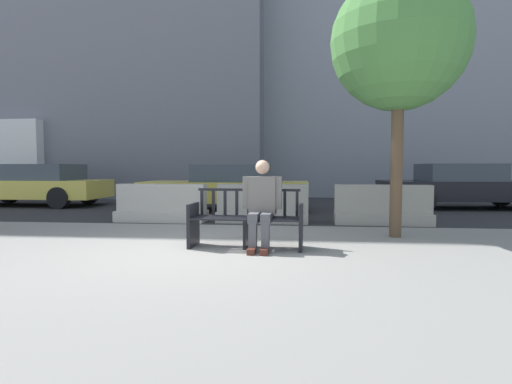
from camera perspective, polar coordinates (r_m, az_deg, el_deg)
The scene contains 12 objects.
ground_plane at distance 5.87m, azimuth -9.30°, elevation -8.38°, with size 200.00×200.00×0.00m, color gray.
street_asphalt at distance 14.37m, azimuth -0.29°, elevation -1.32°, with size 120.00×12.00×0.01m, color #28282B.
street_bench at distance 6.02m, azimuth -1.39°, elevation -4.21°, with size 1.71×0.60×0.88m.
seated_person at distance 5.89m, azimuth 0.83°, elevation -1.50°, with size 0.58×0.73×1.31m.
jersey_barrier_centre at distance 8.81m, azimuth 0.96°, elevation -2.14°, with size 2.02×0.74×0.84m.
jersey_barrier_left at distance 9.19m, azimuth -13.32°, elevation -2.00°, with size 2.02×0.73×0.84m.
jersey_barrier_right at distance 8.92m, azimuth 17.58°, elevation -2.23°, with size 2.03×0.77×0.84m.
street_tree at distance 7.60m, azimuth 19.77°, elevation 19.38°, with size 2.31×2.31×4.48m.
car_taxi_near at distance 11.23m, azimuth -4.14°, elevation 0.63°, with size 4.61×1.91×1.29m.
car_sedan_mid at distance 14.49m, azimuth -29.23°, elevation 0.95°, with size 4.68×1.93×1.32m.
car_sedan_far at distance 13.25m, azimuth 27.52°, elevation 0.72°, with size 4.87×2.06×1.32m.
building_centre_right at distance 24.75m, azimuth 20.15°, elevation 19.39°, with size 17.62×13.68×16.16m.
Camera 1 is at (1.50, -5.54, 1.20)m, focal length 28.00 mm.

